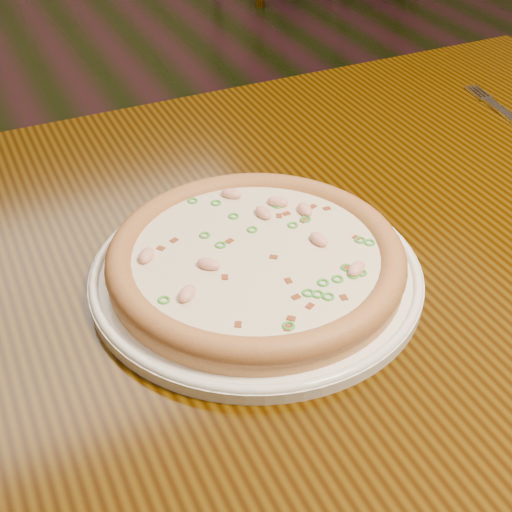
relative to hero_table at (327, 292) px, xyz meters
name	(u,v)px	position (x,y,z in m)	size (l,w,h in m)	color
ground	(395,468)	(0.27, 0.12, -0.65)	(9.00, 9.00, 0.00)	black
hero_table	(327,292)	(0.00, 0.00, 0.00)	(1.20, 0.80, 0.75)	black
plate	(256,272)	(-0.12, -0.05, 0.11)	(0.34, 0.34, 0.02)	white
pizza	(256,258)	(-0.12, -0.05, 0.13)	(0.30, 0.30, 0.03)	tan
fork	(503,111)	(0.37, 0.15, 0.10)	(0.04, 0.18, 0.00)	silver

